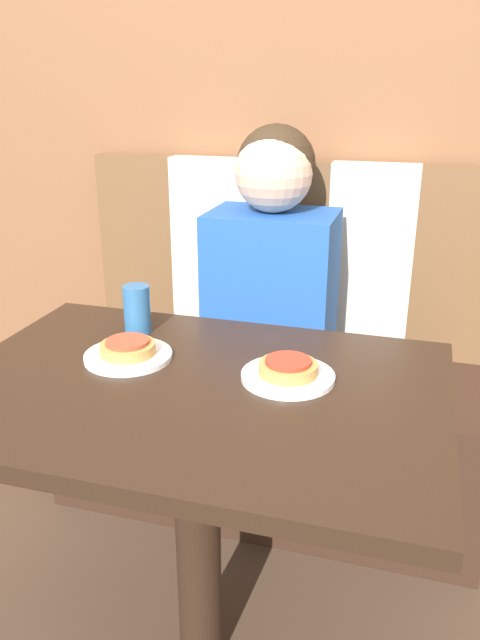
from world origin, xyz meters
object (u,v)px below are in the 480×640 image
Objects in this scene: person at (272,255)px; pizza_right at (288,367)px; plate_left at (128,356)px; plate_right at (288,376)px; pizza_left at (128,347)px; drinking_cup at (137,309)px.

person is 0.62m from pizza_right.
plate_left is at bearing 180.00° from pizza_right.
plate_right is at bearing 0.00° from plate_left.
pizza_right is at bearing 0.00° from pizza_left.
pizza_left is at bearing 180.00° from pizza_right.
plate_left is (-0.18, -0.59, -0.09)m from person.
person is 0.50m from drinking_cup.
drinking_cup is (-0.40, 0.15, 0.03)m from pizza_right.
drinking_cup is (-0.22, -0.44, -0.03)m from person.
plate_right is 0.35m from pizza_left.
drinking_cup reaches higher than plate_right.
pizza_left reaches higher than plate_right.
person is 0.62m from pizza_left.
person reaches higher than drinking_cup.
plate_right is 1.60× the size of pizza_left.
plate_right is (0.35, 0.00, 0.00)m from plate_left.
pizza_right is at bearing 0.00° from plate_left.
person reaches higher than pizza_right.
person reaches higher than plate_left.
pizza_left is at bearing -106.62° from person.
drinking_cup is (-0.05, 0.15, 0.05)m from plate_left.
pizza_right is at bearing 180.00° from plate_right.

